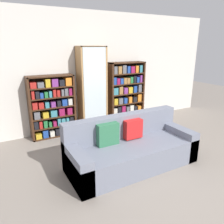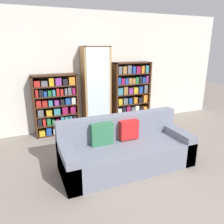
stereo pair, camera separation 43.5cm
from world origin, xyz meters
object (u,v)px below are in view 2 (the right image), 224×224
Objects in this scene: couch at (125,150)px; wine_bottle at (120,128)px; display_cabinet at (96,89)px; bookshelf_right at (131,94)px; bookshelf_left at (56,106)px.

couch is 1.38m from wine_bottle.
display_cabinet reaches higher than bookshelf_right.
bookshelf_right reaches higher than wine_bottle.
bookshelf_left is at bearing 155.15° from wine_bottle.
couch is at bearing -66.85° from bookshelf_left.
couch is at bearing -119.65° from bookshelf_right.
display_cabinet reaches higher than bookshelf_left.
bookshelf_right reaches higher than couch.
couch is 2.08m from bookshelf_left.
couch is at bearing -110.97° from wine_bottle.
wine_bottle is at bearing -24.85° from bookshelf_left.
couch is 6.23× the size of wine_bottle.
display_cabinet is 1.07m from wine_bottle.
bookshelf_left reaches higher than wine_bottle.
bookshelf_left is at bearing 113.15° from couch.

